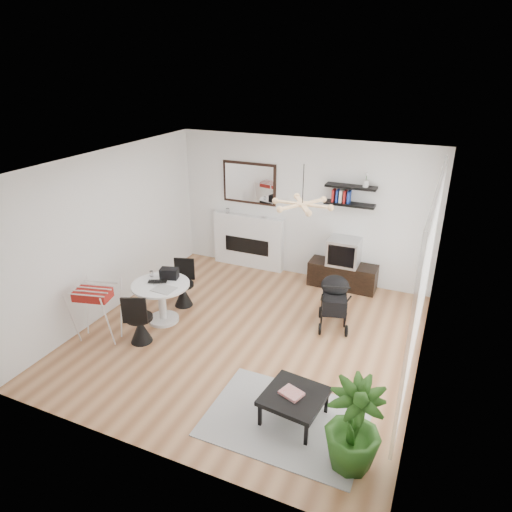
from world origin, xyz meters
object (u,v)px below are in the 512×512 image
at_px(tv_console, 342,275).
at_px(drying_rack, 97,312).
at_px(fireplace, 248,235).
at_px(coffee_table, 294,397).
at_px(stroller, 334,303).
at_px(potted_plant, 353,426).
at_px(crt_tv, 344,252).
at_px(dining_table, 162,297).

xyz_separation_m(tv_console, drying_rack, (-2.97, -3.24, 0.24)).
distance_m(fireplace, coffee_table, 4.49).
distance_m(drying_rack, stroller, 3.67).
height_order(drying_rack, potted_plant, potted_plant).
bearing_deg(crt_tv, coffee_table, -84.91).
bearing_deg(crt_tv, fireplace, 175.54).
distance_m(crt_tv, coffee_table, 3.69).
height_order(tv_console, drying_rack, drying_rack).
height_order(fireplace, dining_table, fireplace).
bearing_deg(fireplace, coffee_table, -58.46).
xyz_separation_m(dining_table, drying_rack, (-0.58, -0.84, 0.03)).
height_order(fireplace, drying_rack, fireplace).
bearing_deg(coffee_table, dining_table, 155.13).
relative_size(tv_console, stroller, 1.38).
bearing_deg(drying_rack, coffee_table, -21.13).
relative_size(fireplace, dining_table, 2.32).
bearing_deg(coffee_table, potted_plant, -26.69).
bearing_deg(tv_console, fireplace, 175.64).
bearing_deg(crt_tv, dining_table, -134.96).
height_order(stroller, coffee_table, stroller).
height_order(fireplace, crt_tv, fireplace).
xyz_separation_m(tv_console, potted_plant, (1.09, -4.04, 0.29)).
xyz_separation_m(dining_table, stroller, (2.59, 1.01, -0.06)).
height_order(coffee_table, potted_plant, potted_plant).
xyz_separation_m(fireplace, drying_rack, (-0.96, -3.39, -0.21)).
bearing_deg(tv_console, drying_rack, -132.58).
distance_m(stroller, potted_plant, 2.81).
bearing_deg(fireplace, dining_table, -98.42).
bearing_deg(stroller, drying_rack, -165.51).
height_order(tv_console, crt_tv, crt_tv).
xyz_separation_m(dining_table, potted_plant, (3.49, -1.65, 0.08)).
bearing_deg(fireplace, tv_console, -4.36).
bearing_deg(potted_plant, crt_tv, 105.16).
bearing_deg(dining_table, crt_tv, 45.04).
bearing_deg(coffee_table, tv_console, 95.00).
relative_size(crt_tv, potted_plant, 0.54).
bearing_deg(stroller, fireplace, 129.36).
distance_m(drying_rack, potted_plant, 4.14).
distance_m(tv_console, crt_tv, 0.48).
relative_size(fireplace, coffee_table, 2.82).
height_order(stroller, potted_plant, potted_plant).
relative_size(fireplace, stroller, 2.37).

